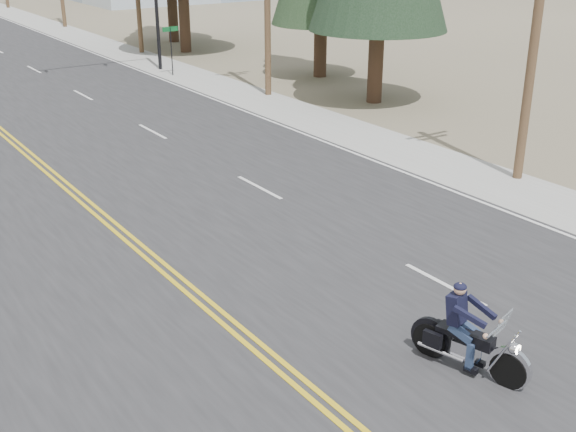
% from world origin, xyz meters
% --- Properties ---
extents(street_sign, '(0.90, 0.06, 2.62)m').
position_xyz_m(street_sign, '(10.80, 30.00, 1.80)').
color(street_sign, black).
rests_on(street_sign, ground).
extents(motorcyclist, '(1.51, 2.40, 1.74)m').
position_xyz_m(motorcyclist, '(2.84, 1.32, 0.87)').
color(motorcyclist, black).
rests_on(motorcyclist, ground).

